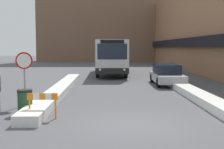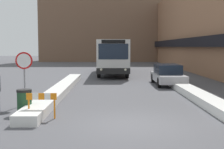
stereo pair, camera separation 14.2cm
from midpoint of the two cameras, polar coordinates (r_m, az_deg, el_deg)
The scene contains 10 objects.
ground_plane at distance 10.63m, azimuth 4.34°, elevation -9.16°, with size 160.00×160.00×0.00m, color #515156.
building_row_right at distance 36.02m, azimuth 17.25°, elevation 8.54°, with size 5.50×60.00×9.87m.
building_backdrop_far at distance 57.93m, azimuth 0.38°, elevation 10.05°, with size 26.00×8.00×15.24m.
snow_bank_left at distance 18.12m, azimuth -9.13°, elevation -2.67°, with size 0.90×15.63×0.37m.
snow_bank_right at distance 16.83m, azimuth 14.99°, elevation -3.37°, with size 0.90×12.92×0.38m.
city_bus at distance 29.73m, azimuth 0.24°, elevation 3.44°, with size 2.66×11.26×3.19m.
parked_car_front at distance 21.77m, azimuth 10.32°, elevation 0.00°, with size 1.82×4.61×1.41m.
stop_sign at distance 14.39m, azimuth -15.50°, elevation 1.39°, with size 0.76×0.08×2.38m.
trash_bin at distance 12.72m, azimuth -15.42°, elevation -4.75°, with size 0.59×0.59×0.95m.
construction_barricade at distance 11.62m, azimuth -12.42°, elevation -4.67°, with size 1.10×0.06×0.94m.
Camera 2 is at (-0.81, -10.27, 2.62)m, focal length 50.00 mm.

